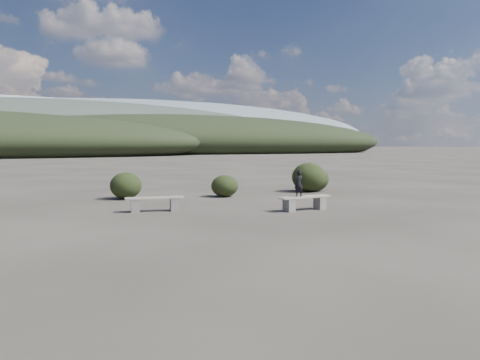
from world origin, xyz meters
name	(u,v)px	position (x,y,z in m)	size (l,w,h in m)	color
ground	(297,237)	(0.00, 0.00, 0.00)	(1200.00, 1200.00, 0.00)	#302B25
bench_left	(155,203)	(-1.94, 5.57, 0.29)	(1.92, 0.67, 0.47)	slate
bench_right	(305,202)	(2.61, 3.78, 0.29)	(1.92, 0.57, 0.47)	slate
seated_person	(299,184)	(2.35, 3.76, 0.90)	(0.31, 0.20, 0.85)	black
shrub_b	(126,186)	(-2.10, 9.53, 0.53)	(1.25, 1.25, 1.07)	black
shrub_c	(225,186)	(1.80, 8.66, 0.45)	(1.13, 1.13, 0.90)	black
shrub_d	(309,177)	(6.14, 9.00, 0.67)	(1.54, 1.54, 1.34)	black
shrub_e	(314,179)	(6.53, 9.12, 0.56)	(1.35, 1.35, 1.13)	black
mountain_ridges	(22,132)	(-7.48, 339.06, 10.84)	(500.00, 400.00, 56.00)	black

